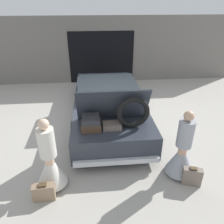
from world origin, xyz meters
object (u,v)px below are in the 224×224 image
person_right (182,153)px  person_left (50,164)px  suitcase_beside_left_person (44,192)px  suitcase_beside_right_person (192,176)px  car (108,103)px

person_right → person_left: bearing=88.4°
suitcase_beside_left_person → suitcase_beside_right_person: (2.95, 0.10, 0.03)m
person_left → suitcase_beside_right_person: person_left is taller
person_right → suitcase_beside_right_person: (0.14, -0.32, -0.35)m
person_left → suitcase_beside_left_person: person_left is taller
suitcase_beside_left_person → car: bearing=63.7°
person_right → suitcase_beside_left_person: (-2.81, -0.42, -0.37)m
car → person_right: car is taller
person_right → suitcase_beside_right_person: bearing=-159.1°
person_right → suitcase_beside_right_person: person_right is taller
person_left → person_right: (2.70, 0.06, -0.00)m
car → person_left: (-1.35, -2.61, -0.01)m
person_right → suitcase_beside_left_person: person_right is taller
suitcase_beside_left_person → suitcase_beside_right_person: bearing=1.9°
person_left → person_right: 2.70m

